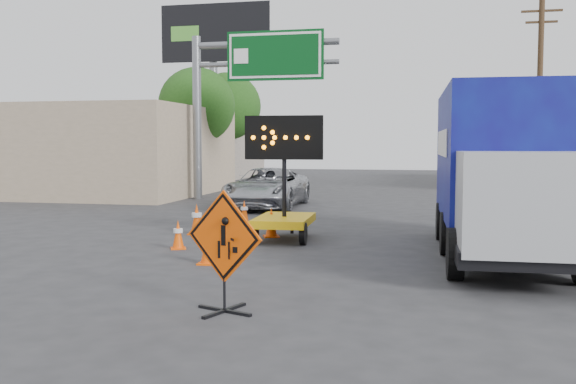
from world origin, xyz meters
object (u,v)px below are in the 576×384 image
(pickup_truck, at_px, (267,188))
(arrow_board, at_px, (284,212))
(construction_sign, at_px, (224,248))
(box_truck, at_px, (500,181))

(pickup_truck, bearing_deg, arrow_board, -73.17)
(arrow_board, height_order, pickup_truck, arrow_board)
(construction_sign, height_order, arrow_board, arrow_board)
(construction_sign, relative_size, box_truck, 0.23)
(arrow_board, bearing_deg, pickup_truck, 104.91)
(arrow_board, bearing_deg, box_truck, -17.45)
(box_truck, bearing_deg, pickup_truck, 127.36)
(construction_sign, bearing_deg, pickup_truck, 122.79)
(construction_sign, bearing_deg, arrow_board, 116.56)
(pickup_truck, xyz_separation_m, box_truck, (7.23, -8.97, 0.86))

